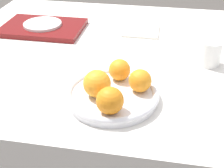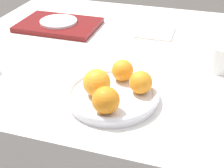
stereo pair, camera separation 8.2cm
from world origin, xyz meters
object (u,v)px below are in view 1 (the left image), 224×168
at_px(orange_1, 120,70).
at_px(side_plate, 43,24).
at_px(fruit_platter, 112,95).
at_px(orange_2, 110,101).
at_px(orange_0, 97,84).
at_px(napkin, 141,31).
at_px(cup_0, 210,53).
at_px(orange_3, 140,81).
at_px(serving_tray, 43,28).

distance_m(orange_1, side_plate, 0.52).
bearing_deg(fruit_platter, orange_2, -83.26).
relative_size(orange_0, napkin, 0.51).
xyz_separation_m(fruit_platter, napkin, (0.03, 0.49, -0.01)).
xyz_separation_m(orange_2, napkin, (0.02, 0.57, -0.05)).
bearing_deg(orange_1, napkin, 87.11).
bearing_deg(orange_2, orange_0, 125.13).
distance_m(side_plate, napkin, 0.40).
bearing_deg(cup_0, orange_2, -128.14).
height_order(orange_0, orange_3, orange_0).
height_order(fruit_platter, orange_2, orange_2).
distance_m(fruit_platter, orange_1, 0.08).
distance_m(orange_2, orange_3, 0.13).
height_order(orange_3, cup_0, same).
height_order(cup_0, napkin, cup_0).
height_order(orange_0, orange_2, orange_0).
bearing_deg(orange_2, orange_3, 60.67).
bearing_deg(orange_1, orange_0, -115.86).
height_order(orange_0, serving_tray, orange_0).
distance_m(fruit_platter, side_plate, 0.57).
relative_size(side_plate, cup_0, 1.86).
bearing_deg(fruit_platter, napkin, 86.63).
bearing_deg(orange_1, orange_2, -89.36).
distance_m(orange_1, cup_0, 0.32).
relative_size(orange_2, serving_tray, 0.21).
bearing_deg(fruit_platter, serving_tray, 129.82).
bearing_deg(napkin, cup_0, -44.16).
distance_m(fruit_platter, napkin, 0.49).
height_order(side_plate, cup_0, cup_0).
bearing_deg(cup_0, orange_3, -131.81).
height_order(fruit_platter, orange_0, orange_0).
xyz_separation_m(fruit_platter, cup_0, (0.27, 0.25, 0.03)).
bearing_deg(orange_1, orange_3, -37.47).
bearing_deg(orange_1, serving_tray, 135.90).
distance_m(orange_0, orange_3, 0.12).
bearing_deg(orange_0, cup_0, 40.95).
height_order(orange_2, orange_3, orange_2).
bearing_deg(napkin, orange_2, -91.91).
height_order(fruit_platter, cup_0, cup_0).
bearing_deg(serving_tray, orange_3, -43.21).
bearing_deg(fruit_platter, cup_0, 42.77).
bearing_deg(side_plate, fruit_platter, -50.18).
relative_size(orange_1, side_plate, 0.40).
distance_m(orange_0, napkin, 0.51).
bearing_deg(fruit_platter, orange_3, 20.95).
relative_size(fruit_platter, orange_0, 3.48).
xyz_separation_m(orange_2, side_plate, (-0.37, 0.52, -0.03)).
distance_m(orange_0, cup_0, 0.41).
xyz_separation_m(fruit_platter, orange_2, (0.01, -0.08, 0.04)).
height_order(orange_3, side_plate, orange_3).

